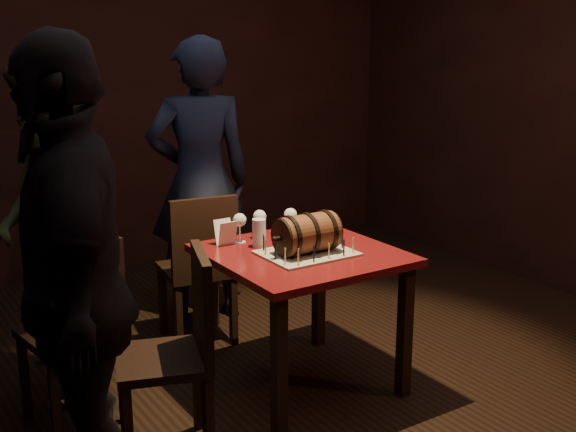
{
  "coord_description": "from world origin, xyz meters",
  "views": [
    {
      "loc": [
        -1.9,
        -2.87,
        1.84
      ],
      "look_at": [
        -0.0,
        0.05,
        0.95
      ],
      "focal_mm": 45.0,
      "sensor_mm": 36.0,
      "label": 1
    }
  ],
  "objects_px": {
    "chair_back": "(200,262)",
    "person_left_rear": "(55,230)",
    "barrel_cake": "(307,233)",
    "wine_glass_left": "(240,221)",
    "pint_of_ale": "(259,234)",
    "chair_left_front": "(181,343)",
    "pub_table": "(302,272)",
    "wine_glass_right": "(290,216)",
    "wine_glass_mid": "(260,218)",
    "chair_left_rear": "(84,316)",
    "person_left_front": "(74,292)",
    "person_back": "(200,182)"
  },
  "relations": [
    {
      "from": "chair_back",
      "to": "person_left_rear",
      "type": "bearing_deg",
      "value": -171.99
    },
    {
      "from": "chair_back",
      "to": "barrel_cake",
      "type": "bearing_deg",
      "value": -76.35
    },
    {
      "from": "wine_glass_left",
      "to": "chair_back",
      "type": "xyz_separation_m",
      "value": [
        -0.02,
        0.45,
        -0.35
      ]
    },
    {
      "from": "pint_of_ale",
      "to": "chair_left_front",
      "type": "height_order",
      "value": "chair_left_front"
    },
    {
      "from": "pub_table",
      "to": "wine_glass_right",
      "type": "xyz_separation_m",
      "value": [
        0.1,
        0.26,
        0.23
      ]
    },
    {
      "from": "chair_left_front",
      "to": "person_left_rear",
      "type": "height_order",
      "value": "person_left_rear"
    },
    {
      "from": "wine_glass_mid",
      "to": "chair_back",
      "type": "relative_size",
      "value": 0.17
    },
    {
      "from": "pub_table",
      "to": "chair_left_front",
      "type": "distance_m",
      "value": 0.83
    },
    {
      "from": "wine_glass_mid",
      "to": "pint_of_ale",
      "type": "bearing_deg",
      "value": -122.09
    },
    {
      "from": "pub_table",
      "to": "pint_of_ale",
      "type": "height_order",
      "value": "pint_of_ale"
    },
    {
      "from": "chair_left_rear",
      "to": "person_left_front",
      "type": "distance_m",
      "value": 0.9
    },
    {
      "from": "pub_table",
      "to": "wine_glass_right",
      "type": "bearing_deg",
      "value": 69.05
    },
    {
      "from": "person_left_rear",
      "to": "wine_glass_right",
      "type": "bearing_deg",
      "value": 76.93
    },
    {
      "from": "chair_back",
      "to": "chair_left_rear",
      "type": "height_order",
      "value": "same"
    },
    {
      "from": "pub_table",
      "to": "person_left_rear",
      "type": "distance_m",
      "value": 1.27
    },
    {
      "from": "chair_left_rear",
      "to": "person_left_front",
      "type": "height_order",
      "value": "person_left_front"
    },
    {
      "from": "barrel_cake",
      "to": "chair_left_front",
      "type": "xyz_separation_m",
      "value": [
        -0.78,
        -0.17,
        -0.34
      ]
    },
    {
      "from": "wine_glass_left",
      "to": "pint_of_ale",
      "type": "relative_size",
      "value": 1.07
    },
    {
      "from": "wine_glass_left",
      "to": "chair_back",
      "type": "relative_size",
      "value": 0.17
    },
    {
      "from": "pub_table",
      "to": "chair_left_front",
      "type": "height_order",
      "value": "chair_left_front"
    },
    {
      "from": "wine_glass_right",
      "to": "barrel_cake",
      "type": "bearing_deg",
      "value": -108.95
    },
    {
      "from": "pint_of_ale",
      "to": "wine_glass_right",
      "type": "bearing_deg",
      "value": 16.98
    },
    {
      "from": "pub_table",
      "to": "chair_back",
      "type": "bearing_deg",
      "value": 105.35
    },
    {
      "from": "wine_glass_right",
      "to": "chair_left_front",
      "type": "xyz_separation_m",
      "value": [
        -0.89,
        -0.49,
        -0.35
      ]
    },
    {
      "from": "barrel_cake",
      "to": "wine_glass_mid",
      "type": "height_order",
      "value": "barrel_cake"
    },
    {
      "from": "chair_left_front",
      "to": "person_left_front",
      "type": "xyz_separation_m",
      "value": [
        -0.5,
        -0.22,
        0.41
      ]
    },
    {
      "from": "chair_back",
      "to": "person_left_front",
      "type": "xyz_separation_m",
      "value": [
        -1.09,
        -1.21,
        0.41
      ]
    },
    {
      "from": "chair_left_front",
      "to": "chair_back",
      "type": "bearing_deg",
      "value": 59.54
    },
    {
      "from": "wine_glass_mid",
      "to": "chair_left_front",
      "type": "distance_m",
      "value": 0.97
    },
    {
      "from": "person_left_rear",
      "to": "barrel_cake",
      "type": "bearing_deg",
      "value": 61.5
    },
    {
      "from": "barrel_cake",
      "to": "chair_left_front",
      "type": "distance_m",
      "value": 0.87
    },
    {
      "from": "chair_back",
      "to": "chair_left_front",
      "type": "relative_size",
      "value": 1.0
    },
    {
      "from": "chair_left_front",
      "to": "barrel_cake",
      "type": "bearing_deg",
      "value": 12.04
    },
    {
      "from": "barrel_cake",
      "to": "chair_left_rear",
      "type": "distance_m",
      "value": 1.15
    },
    {
      "from": "pint_of_ale",
      "to": "chair_back",
      "type": "xyz_separation_m",
      "value": [
        -0.07,
        0.58,
        -0.3
      ]
    },
    {
      "from": "wine_glass_left",
      "to": "wine_glass_mid",
      "type": "bearing_deg",
      "value": 2.62
    },
    {
      "from": "barrel_cake",
      "to": "wine_glass_mid",
      "type": "xyz_separation_m",
      "value": [
        -0.05,
        0.38,
        0.01
      ]
    },
    {
      "from": "wine_glass_left",
      "to": "chair_left_rear",
      "type": "distance_m",
      "value": 0.92
    },
    {
      "from": "chair_back",
      "to": "wine_glass_left",
      "type": "bearing_deg",
      "value": -87.42
    },
    {
      "from": "barrel_cake",
      "to": "pint_of_ale",
      "type": "xyz_separation_m",
      "value": [
        -0.13,
        0.25,
        -0.04
      ]
    },
    {
      "from": "person_left_front",
      "to": "barrel_cake",
      "type": "bearing_deg",
      "value": 123.0
    },
    {
      "from": "wine_glass_left",
      "to": "pint_of_ale",
      "type": "height_order",
      "value": "wine_glass_left"
    },
    {
      "from": "pub_table",
      "to": "barrel_cake",
      "type": "bearing_deg",
      "value": -99.53
    },
    {
      "from": "wine_glass_mid",
      "to": "chair_back",
      "type": "distance_m",
      "value": 0.58
    },
    {
      "from": "chair_left_front",
      "to": "person_back",
      "type": "relative_size",
      "value": 0.51
    },
    {
      "from": "wine_glass_left",
      "to": "person_left_front",
      "type": "relative_size",
      "value": 0.09
    },
    {
      "from": "person_left_rear",
      "to": "chair_back",
      "type": "bearing_deg",
      "value": 103.11
    },
    {
      "from": "chair_back",
      "to": "person_left_rear",
      "type": "height_order",
      "value": "person_left_rear"
    },
    {
      "from": "chair_left_rear",
      "to": "chair_left_front",
      "type": "bearing_deg",
      "value": -64.64
    },
    {
      "from": "barrel_cake",
      "to": "pint_of_ale",
      "type": "bearing_deg",
      "value": 118.7
    }
  ]
}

